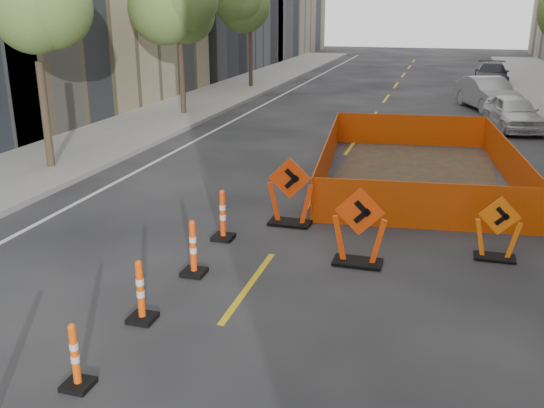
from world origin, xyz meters
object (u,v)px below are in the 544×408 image
(parked_car_near, at_px, (513,113))
(parked_car_far, at_px, (491,74))
(chevron_sign_left, at_px, (290,191))
(chevron_sign_center, at_px, (359,226))
(channelizer_3, at_px, (75,356))
(chevron_sign_right, at_px, (498,228))
(channelizer_6, at_px, (223,215))
(channelizer_5, at_px, (193,248))
(parked_car_mid, at_px, (487,94))
(channelizer_4, at_px, (140,291))

(parked_car_near, height_order, parked_car_far, parked_car_far)
(chevron_sign_left, xyz_separation_m, chevron_sign_center, (1.85, -1.83, -0.01))
(channelizer_3, xyz_separation_m, chevron_sign_right, (5.63, 6.10, 0.19))
(channelizer_6, relative_size, chevron_sign_right, 0.84)
(channelizer_5, relative_size, chevron_sign_left, 0.68)
(chevron_sign_center, bearing_deg, parked_car_mid, 76.99)
(channelizer_3, height_order, chevron_sign_center, chevron_sign_center)
(channelizer_3, bearing_deg, channelizer_6, 90.14)
(channelizer_3, xyz_separation_m, parked_car_mid, (6.30, 25.33, 0.29))
(chevron_sign_center, height_order, parked_car_near, chevron_sign_center)
(parked_car_near, xyz_separation_m, parked_car_far, (-0.09, 14.55, 0.02))
(parked_car_near, bearing_deg, channelizer_3, -121.27)
(chevron_sign_center, bearing_deg, channelizer_6, 166.32)
(channelizer_4, height_order, chevron_sign_right, chevron_sign_right)
(channelizer_4, bearing_deg, parked_car_near, 68.99)
(parked_car_near, relative_size, parked_car_mid, 0.88)
(parked_car_mid, bearing_deg, channelizer_5, -126.50)
(chevron_sign_left, distance_m, parked_car_far, 28.59)
(parked_car_near, relative_size, parked_car_far, 0.83)
(channelizer_5, distance_m, channelizer_6, 1.87)
(channelizer_4, bearing_deg, chevron_sign_center, 46.67)
(channelizer_6, relative_size, parked_car_mid, 0.24)
(channelizer_6, distance_m, parked_car_far, 30.12)
(channelizer_6, bearing_deg, channelizer_5, -86.84)
(parked_car_far, bearing_deg, chevron_sign_left, -99.64)
(parked_car_mid, bearing_deg, chevron_sign_left, -126.06)
(parked_car_mid, bearing_deg, parked_car_far, 65.47)
(channelizer_6, relative_size, parked_car_near, 0.28)
(chevron_sign_left, bearing_deg, channelizer_6, -144.41)
(chevron_sign_left, relative_size, chevron_sign_right, 1.21)
(chevron_sign_right, distance_m, parked_car_near, 14.32)
(channelizer_4, bearing_deg, chevron_sign_right, 36.84)
(channelizer_4, relative_size, chevron_sign_right, 0.79)
(channelizer_5, xyz_separation_m, parked_car_near, (6.99, 16.61, 0.15))
(channelizer_3, bearing_deg, channelizer_4, 90.63)
(channelizer_3, xyz_separation_m, chevron_sign_center, (3.01, 5.08, 0.32))
(channelizer_3, distance_m, chevron_sign_right, 8.31)
(parked_car_near, distance_m, parked_car_far, 14.55)
(channelizer_4, distance_m, channelizer_6, 3.74)
(channelizer_4, height_order, chevron_sign_left, chevron_sign_left)
(channelizer_5, height_order, parked_car_far, parked_car_far)
(chevron_sign_right, height_order, parked_car_mid, parked_car_mid)
(channelizer_5, xyz_separation_m, chevron_sign_right, (5.54, 2.36, 0.12))
(chevron_sign_center, relative_size, chevron_sign_right, 1.19)
(channelizer_6, xyz_separation_m, parked_car_near, (7.09, 14.74, 0.13))
(channelizer_5, xyz_separation_m, parked_car_mid, (6.21, 21.59, 0.22))
(chevron_sign_right, distance_m, parked_car_far, 28.83)
(parked_car_far, bearing_deg, chevron_sign_center, -95.46)
(channelizer_3, xyz_separation_m, channelizer_4, (-0.02, 1.87, 0.05))
(channelizer_6, bearing_deg, parked_car_near, 64.32)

